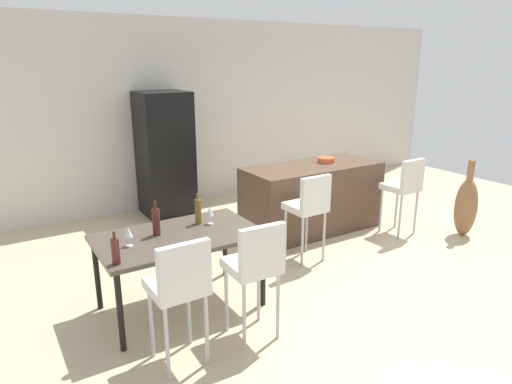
{
  "coord_description": "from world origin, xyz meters",
  "views": [
    {
      "loc": [
        -3.38,
        -3.92,
        2.28
      ],
      "look_at": [
        -0.81,
        0.18,
        0.85
      ],
      "focal_mm": 31.56,
      "sensor_mm": 36.0,
      "label": 1
    }
  ],
  "objects_px": {
    "dining_chair_far": "(255,263)",
    "bar_chair_left": "(309,204)",
    "dining_chair_near": "(179,283)",
    "floor_vase": "(466,206)",
    "bar_chair_middle": "(405,185)",
    "dining_table": "(179,241)",
    "wine_bottle_inner": "(156,222)",
    "refrigerator": "(165,154)",
    "wine_glass_far": "(128,232)",
    "kitchen_island": "(312,198)",
    "wine_bottle_left": "(116,251)",
    "fruit_bowl": "(326,160)",
    "wine_glass_middle": "(210,212)",
    "wine_bottle_right": "(198,211)"
  },
  "relations": [
    {
      "from": "bar_chair_middle",
      "to": "dining_table",
      "type": "relative_size",
      "value": 0.71
    },
    {
      "from": "dining_table",
      "to": "dining_chair_far",
      "type": "bearing_deg",
      "value": -67.75
    },
    {
      "from": "wine_bottle_inner",
      "to": "refrigerator",
      "type": "bearing_deg",
      "value": 67.38
    },
    {
      "from": "bar_chair_left",
      "to": "wine_glass_far",
      "type": "height_order",
      "value": "bar_chair_left"
    },
    {
      "from": "bar_chair_left",
      "to": "dining_table",
      "type": "distance_m",
      "value": 1.66
    },
    {
      "from": "dining_chair_far",
      "to": "wine_bottle_right",
      "type": "relative_size",
      "value": 3.46
    },
    {
      "from": "wine_bottle_inner",
      "to": "dining_table",
      "type": "bearing_deg",
      "value": -28.41
    },
    {
      "from": "bar_chair_left",
      "to": "wine_glass_middle",
      "type": "distance_m",
      "value": 1.3
    },
    {
      "from": "dining_chair_near",
      "to": "wine_bottle_right",
      "type": "bearing_deg",
      "value": 57.93
    },
    {
      "from": "bar_chair_middle",
      "to": "wine_glass_middle",
      "type": "relative_size",
      "value": 6.03
    },
    {
      "from": "wine_bottle_right",
      "to": "floor_vase",
      "type": "bearing_deg",
      "value": -7.26
    },
    {
      "from": "dining_chair_near",
      "to": "wine_bottle_left",
      "type": "xyz_separation_m",
      "value": [
        -0.32,
        0.49,
        0.15
      ]
    },
    {
      "from": "wine_bottle_inner",
      "to": "dining_chair_far",
      "type": "bearing_deg",
      "value": -60.81
    },
    {
      "from": "wine_bottle_left",
      "to": "fruit_bowl",
      "type": "relative_size",
      "value": 1.18
    },
    {
      "from": "wine_glass_middle",
      "to": "wine_glass_far",
      "type": "distance_m",
      "value": 0.84
    },
    {
      "from": "wine_bottle_inner",
      "to": "floor_vase",
      "type": "distance_m",
      "value": 4.16
    },
    {
      "from": "dining_table",
      "to": "wine_bottle_inner",
      "type": "relative_size",
      "value": 4.53
    },
    {
      "from": "bar_chair_left",
      "to": "wine_glass_far",
      "type": "bearing_deg",
      "value": -174.78
    },
    {
      "from": "dining_chair_near",
      "to": "wine_glass_far",
      "type": "relative_size",
      "value": 6.03
    },
    {
      "from": "dining_table",
      "to": "wine_bottle_left",
      "type": "xyz_separation_m",
      "value": [
        -0.65,
        -0.32,
        0.17
      ]
    },
    {
      "from": "bar_chair_middle",
      "to": "wine_bottle_left",
      "type": "xyz_separation_m",
      "value": [
        -3.9,
        -0.49,
        0.15
      ]
    },
    {
      "from": "bar_chair_middle",
      "to": "dining_chair_near",
      "type": "height_order",
      "value": "same"
    },
    {
      "from": "bar_chair_middle",
      "to": "dining_chair_far",
      "type": "relative_size",
      "value": 1.0
    },
    {
      "from": "dining_chair_far",
      "to": "wine_bottle_inner",
      "type": "xyz_separation_m",
      "value": [
        -0.5,
        0.9,
        0.17
      ]
    },
    {
      "from": "bar_chair_middle",
      "to": "fruit_bowl",
      "type": "height_order",
      "value": "bar_chair_middle"
    },
    {
      "from": "kitchen_island",
      "to": "wine_bottle_left",
      "type": "relative_size",
      "value": 7.04
    },
    {
      "from": "wine_glass_middle",
      "to": "floor_vase",
      "type": "distance_m",
      "value": 3.62
    },
    {
      "from": "wine_bottle_inner",
      "to": "refrigerator",
      "type": "distance_m",
      "value": 2.83
    },
    {
      "from": "bar_chair_left",
      "to": "dining_table",
      "type": "bearing_deg",
      "value": -174.09
    },
    {
      "from": "bar_chair_middle",
      "to": "wine_bottle_inner",
      "type": "height_order",
      "value": "wine_bottle_inner"
    },
    {
      "from": "bar_chair_left",
      "to": "dining_chair_near",
      "type": "height_order",
      "value": "same"
    },
    {
      "from": "dining_table",
      "to": "wine_bottle_inner",
      "type": "height_order",
      "value": "wine_bottle_inner"
    },
    {
      "from": "bar_chair_left",
      "to": "dining_chair_near",
      "type": "distance_m",
      "value": 2.21
    },
    {
      "from": "wine_glass_middle",
      "to": "kitchen_island",
      "type": "bearing_deg",
      "value": 23.54
    },
    {
      "from": "dining_chair_far",
      "to": "refrigerator",
      "type": "height_order",
      "value": "refrigerator"
    },
    {
      "from": "fruit_bowl",
      "to": "wine_glass_middle",
      "type": "bearing_deg",
      "value": -158.15
    },
    {
      "from": "dining_chair_far",
      "to": "wine_bottle_left",
      "type": "distance_m",
      "value": 1.1
    },
    {
      "from": "dining_chair_far",
      "to": "wine_bottle_left",
      "type": "relative_size",
      "value": 3.89
    },
    {
      "from": "dining_chair_near",
      "to": "floor_vase",
      "type": "distance_m",
      "value": 4.31
    },
    {
      "from": "dining_chair_far",
      "to": "refrigerator",
      "type": "relative_size",
      "value": 0.57
    },
    {
      "from": "bar_chair_middle",
      "to": "refrigerator",
      "type": "distance_m",
      "value": 3.46
    },
    {
      "from": "wine_bottle_right",
      "to": "wine_glass_far",
      "type": "distance_m",
      "value": 0.76
    },
    {
      "from": "wine_glass_middle",
      "to": "wine_bottle_left",
      "type": "bearing_deg",
      "value": -157.86
    },
    {
      "from": "bar_chair_left",
      "to": "dining_table",
      "type": "relative_size",
      "value": 0.71
    },
    {
      "from": "dining_chair_far",
      "to": "bar_chair_left",
      "type": "bearing_deg",
      "value": 36.37
    },
    {
      "from": "wine_bottle_inner",
      "to": "wine_bottle_right",
      "type": "xyz_separation_m",
      "value": [
        0.45,
        0.08,
        -0.0
      ]
    },
    {
      "from": "kitchen_island",
      "to": "refrigerator",
      "type": "distance_m",
      "value": 2.3
    },
    {
      "from": "kitchen_island",
      "to": "dining_chair_far",
      "type": "height_order",
      "value": "dining_chair_far"
    },
    {
      "from": "refrigerator",
      "to": "kitchen_island",
      "type": "bearing_deg",
      "value": -51.01
    },
    {
      "from": "dining_table",
      "to": "kitchen_island",
      "type": "bearing_deg",
      "value": 22.21
    }
  ]
}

